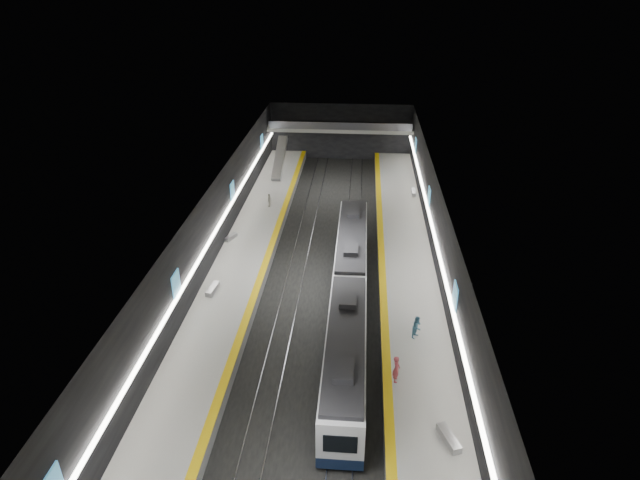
# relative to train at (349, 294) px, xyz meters

# --- Properties ---
(ground) EXTENTS (70.00, 70.00, 0.00)m
(ground) POSITION_rel_train_xyz_m (-2.50, 4.43, -2.20)
(ground) COLOR black
(ground) RESTS_ON ground
(ceiling) EXTENTS (20.00, 70.00, 0.04)m
(ceiling) POSITION_rel_train_xyz_m (-2.50, 4.43, 5.80)
(ceiling) COLOR beige
(ceiling) RESTS_ON wall_left
(wall_left) EXTENTS (0.04, 70.00, 8.00)m
(wall_left) POSITION_rel_train_xyz_m (-12.50, 4.43, 1.80)
(wall_left) COLOR black
(wall_left) RESTS_ON ground
(wall_right) EXTENTS (0.04, 70.00, 8.00)m
(wall_right) POSITION_rel_train_xyz_m (7.50, 4.43, 1.80)
(wall_right) COLOR black
(wall_right) RESTS_ON ground
(wall_back) EXTENTS (20.00, 0.04, 8.00)m
(wall_back) POSITION_rel_train_xyz_m (-2.50, 39.43, 1.80)
(wall_back) COLOR black
(wall_back) RESTS_ON ground
(platform_left) EXTENTS (5.00, 70.00, 1.00)m
(platform_left) POSITION_rel_train_xyz_m (-10.00, 4.43, -1.70)
(platform_left) COLOR slate
(platform_left) RESTS_ON ground
(tile_surface_left) EXTENTS (5.00, 70.00, 0.02)m
(tile_surface_left) POSITION_rel_train_xyz_m (-10.00, 4.43, -1.19)
(tile_surface_left) COLOR #9F9F9A
(tile_surface_left) RESTS_ON platform_left
(tactile_strip_left) EXTENTS (0.60, 70.00, 0.02)m
(tactile_strip_left) POSITION_rel_train_xyz_m (-7.80, 4.43, -1.18)
(tactile_strip_left) COLOR yellow
(tactile_strip_left) RESTS_ON platform_left
(platform_right) EXTENTS (5.00, 70.00, 1.00)m
(platform_right) POSITION_rel_train_xyz_m (5.00, 4.43, -1.70)
(platform_right) COLOR slate
(platform_right) RESTS_ON ground
(tile_surface_right) EXTENTS (5.00, 70.00, 0.02)m
(tile_surface_right) POSITION_rel_train_xyz_m (5.00, 4.43, -1.19)
(tile_surface_right) COLOR #9F9F9A
(tile_surface_right) RESTS_ON platform_right
(tactile_strip_right) EXTENTS (0.60, 70.00, 0.02)m
(tactile_strip_right) POSITION_rel_train_xyz_m (2.80, 4.43, -1.18)
(tactile_strip_right) COLOR yellow
(tactile_strip_right) RESTS_ON platform_right
(rails) EXTENTS (6.52, 70.00, 0.12)m
(rails) POSITION_rel_train_xyz_m (-2.50, 4.43, -2.14)
(rails) COLOR gray
(rails) RESTS_ON ground
(train) EXTENTS (2.69, 30.04, 3.60)m
(train) POSITION_rel_train_xyz_m (0.00, 0.00, 0.00)
(train) COLOR #0E1A35
(train) RESTS_ON ground
(ad_posters) EXTENTS (19.94, 53.50, 2.20)m
(ad_posters) POSITION_rel_train_xyz_m (-2.50, 5.43, 2.30)
(ad_posters) COLOR #3F90BE
(ad_posters) RESTS_ON wall_left
(cove_light_left) EXTENTS (0.25, 68.60, 0.12)m
(cove_light_left) POSITION_rel_train_xyz_m (-12.30, 4.43, 1.60)
(cove_light_left) COLOR white
(cove_light_left) RESTS_ON wall_left
(cove_light_right) EXTENTS (0.25, 68.60, 0.12)m
(cove_light_right) POSITION_rel_train_xyz_m (7.30, 4.43, 1.60)
(cove_light_right) COLOR white
(cove_light_right) RESTS_ON wall_right
(mezzanine_bridge) EXTENTS (20.00, 3.00, 1.50)m
(mezzanine_bridge) POSITION_rel_train_xyz_m (-2.50, 37.36, 2.84)
(mezzanine_bridge) COLOR gray
(mezzanine_bridge) RESTS_ON wall_left
(escalator) EXTENTS (1.20, 7.50, 3.92)m
(escalator) POSITION_rel_train_xyz_m (-10.00, 30.43, 0.70)
(escalator) COLOR #99999E
(escalator) RESTS_ON platform_left
(bench_left_near) EXTENTS (0.78, 1.98, 0.47)m
(bench_left_near) POSITION_rel_train_xyz_m (-11.33, 1.25, -0.96)
(bench_left_near) COLOR #99999E
(bench_left_near) RESTS_ON platform_left
(bench_left_far) EXTENTS (1.01, 1.66, 0.39)m
(bench_left_far) POSITION_rel_train_xyz_m (-12.00, 10.84, -1.00)
(bench_left_far) COLOR #99999E
(bench_left_far) RESTS_ON platform_left
(bench_right_near) EXTENTS (1.26, 2.10, 0.50)m
(bench_right_near) POSITION_rel_train_xyz_m (6.10, -13.11, -0.95)
(bench_right_near) COLOR #99999E
(bench_right_near) RESTS_ON platform_right
(bench_right_far) EXTENTS (0.55, 1.85, 0.45)m
(bench_right_far) POSITION_rel_train_xyz_m (6.94, 24.11, -0.97)
(bench_right_far) COLOR #99999E
(bench_right_far) RESTS_ON platform_right
(passenger_right_a) EXTENTS (0.48, 0.72, 1.94)m
(passenger_right_a) POSITION_rel_train_xyz_m (3.32, -8.32, -0.23)
(passenger_right_a) COLOR #BC4651
(passenger_right_a) RESTS_ON platform_right
(passenger_right_b) EXTENTS (1.02, 1.08, 1.75)m
(passenger_right_b) POSITION_rel_train_xyz_m (5.04, -3.52, -0.32)
(passenger_right_b) COLOR teal
(passenger_right_b) RESTS_ON platform_right
(passenger_left_a) EXTENTS (0.47, 0.94, 1.54)m
(passenger_left_a) POSITION_rel_train_xyz_m (-9.50, 19.07, -0.42)
(passenger_left_a) COLOR beige
(passenger_left_a) RESTS_ON platform_left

